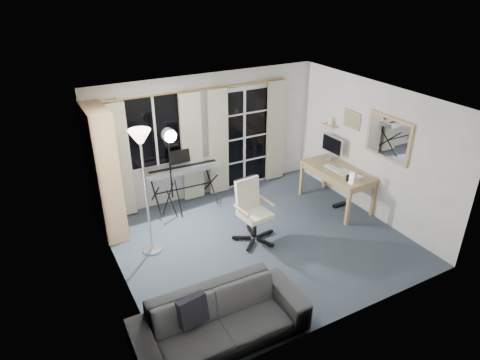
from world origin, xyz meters
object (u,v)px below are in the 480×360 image
Objects in this scene: desk at (338,174)px; keyboard_piano at (182,169)px; bookshelf at (101,175)px; torchiere_lamp at (142,156)px; monitor at (332,145)px; studio_light at (170,146)px; mug at (361,176)px; office_chair at (251,205)px; sofa at (220,313)px.

keyboard_piano is at bearing 150.79° from desk.
desk is (4.01, -1.17, -0.40)m from bookshelf.
keyboard_piano reaches higher than desk.
torchiere_lamp is at bearing -64.51° from bookshelf.
torchiere_lamp is 1.46× the size of desk.
studio_light is at bearing 167.66° from monitor.
torchiere_lamp reaches higher than mug.
mug is at bearing -14.93° from office_chair.
keyboard_piano is 1.36× the size of office_chair.
studio_light is 3.15m from sofa.
torchiere_lamp is 1.43× the size of keyboard_piano.
bookshelf is 2.49m from office_chair.
keyboard_piano is 0.82× the size of studio_light.
sofa is (-0.83, -3.25, -0.37)m from keyboard_piano.
monitor is at bearing -14.36° from studio_light.
office_chair is at bearing -57.13° from studio_light.
monitor is (4.21, -0.72, -0.03)m from bookshelf.
torchiere_lamp is (0.46, -0.94, 0.60)m from bookshelf.
office_chair is at bearing -165.65° from monitor.
torchiere_lamp is at bearing 159.00° from office_chair.
torchiere_lamp is at bearing 168.80° from mug.
bookshelf is 4.14× the size of monitor.
desk is 3.91m from sofa.
keyboard_piano is at bearing 145.77° from mug.
mug reaches higher than desk.
bookshelf is at bearing 161.65° from desk.
studio_light is 1.24× the size of desk.
studio_light is 3.38m from mug.
mug is 3.79m from sofa.
office_chair is at bearing -66.17° from keyboard_piano.
torchiere_lamp is at bearing -130.17° from keyboard_piano.
monitor reaches higher than desk.
bookshelf is at bearing -172.08° from keyboard_piano.
bookshelf is 1.54× the size of keyboard_piano.
studio_light reaches higher than sofa.
keyboard_piano is 0.68× the size of sofa.
bookshelf is at bearing 139.98° from office_chair.
torchiere_lamp reaches higher than studio_light.
studio_light is at bearing -133.07° from keyboard_piano.
bookshelf reaches higher than sofa.
monitor is 0.98m from mug.
torchiere_lamp reaches higher than monitor.
keyboard_piano is at bearing 105.05° from office_chair.
torchiere_lamp is 1.71m from keyboard_piano.
bookshelf is 2.09× the size of office_chair.
mug is at bearing -97.92° from monitor.
bookshelf is 1.04× the size of sofa.
studio_light reaches higher than keyboard_piano.
monitor reaches higher than keyboard_piano.
studio_light is at bearing 81.13° from sofa.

